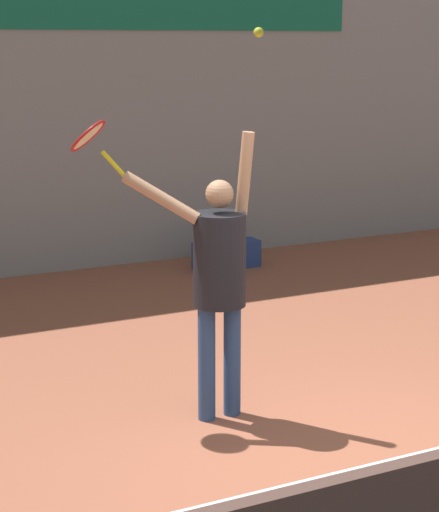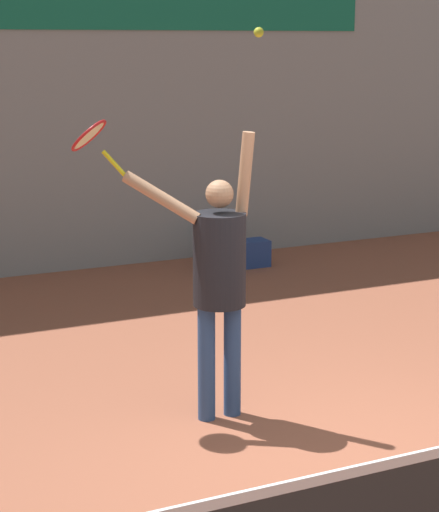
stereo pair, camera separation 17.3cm
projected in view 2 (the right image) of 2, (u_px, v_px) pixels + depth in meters
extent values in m
plane|color=#9E563D|center=(365.00, 475.00, 6.06)|extent=(18.00, 18.00, 0.00)
cube|color=gray|center=(76.00, 64.00, 10.99)|extent=(18.00, 0.10, 5.00)
cylinder|color=#2D4C7F|center=(207.00, 363.00, 6.86)|extent=(0.13, 0.13, 0.88)
cylinder|color=#2D4C7F|center=(232.00, 359.00, 6.95)|extent=(0.13, 0.13, 0.88)
cylinder|color=black|center=(220.00, 260.00, 6.73)|extent=(0.39, 0.39, 0.69)
sphere|color=tan|center=(220.00, 194.00, 6.62)|extent=(0.20, 0.20, 0.20)
cylinder|color=tan|center=(245.00, 174.00, 6.66)|extent=(0.17, 0.16, 0.61)
cylinder|color=tan|center=(161.00, 198.00, 6.62)|extent=(0.50, 0.44, 0.37)
cylinder|color=yellow|center=(114.00, 164.00, 6.65)|extent=(0.17, 0.14, 0.20)
torus|color=red|center=(89.00, 136.00, 6.65)|extent=(0.40, 0.41, 0.24)
cylinder|color=beige|center=(89.00, 136.00, 6.65)|extent=(0.34, 0.35, 0.20)
sphere|color=#CCDB2D|center=(259.00, 32.00, 6.39)|extent=(0.07, 0.07, 0.07)
cube|color=navy|center=(237.00, 255.00, 11.55)|extent=(0.83, 0.30, 0.33)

